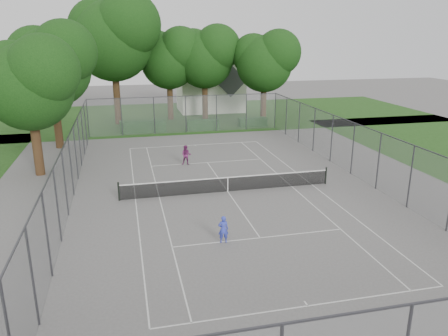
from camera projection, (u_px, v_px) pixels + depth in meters
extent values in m
plane|color=#605D5B|center=(228.00, 192.00, 26.34)|extent=(120.00, 120.00, 0.00)
cube|color=#1D4313|center=(175.00, 116.00, 50.53)|extent=(60.00, 20.00, 0.00)
cube|color=silver|center=(308.00, 306.00, 15.28)|extent=(10.97, 0.06, 0.01)
cube|color=silver|center=(195.00, 145.00, 37.39)|extent=(10.97, 0.06, 0.01)
cube|color=silver|center=(135.00, 199.00, 25.14)|extent=(0.06, 23.77, 0.01)
cube|color=silver|center=(312.00, 185.00, 27.53)|extent=(0.06, 23.77, 0.01)
cube|color=silver|center=(159.00, 197.00, 25.44)|extent=(0.06, 23.77, 0.01)
cube|color=silver|center=(292.00, 186.00, 27.23)|extent=(0.06, 23.77, 0.01)
cube|color=silver|center=(260.00, 238.00, 20.38)|extent=(8.23, 0.06, 0.01)
cube|color=silver|center=(207.00, 163.00, 32.29)|extent=(8.23, 0.06, 0.01)
cube|color=silver|center=(228.00, 192.00, 26.34)|extent=(0.06, 12.80, 0.01)
cube|color=silver|center=(306.00, 303.00, 15.42)|extent=(0.06, 0.30, 0.01)
cube|color=silver|center=(195.00, 145.00, 37.26)|extent=(0.06, 0.30, 0.01)
cylinder|color=black|center=(119.00, 191.00, 24.78)|extent=(0.10, 0.10, 1.10)
cylinder|color=black|center=(326.00, 176.00, 27.57)|extent=(0.10, 0.10, 1.10)
cube|color=black|center=(228.00, 185.00, 26.21)|extent=(12.67, 0.01, 0.86)
cube|color=white|center=(228.00, 177.00, 26.07)|extent=(12.77, 0.03, 0.06)
cube|color=white|center=(228.00, 185.00, 26.21)|extent=(0.05, 0.02, 0.88)
cylinder|color=#38383D|center=(88.00, 119.00, 39.68)|extent=(0.08, 0.08, 3.50)
cylinder|color=#38383D|center=(275.00, 111.00, 43.60)|extent=(0.08, 0.08, 3.50)
cube|color=slate|center=(186.00, 115.00, 41.64)|extent=(18.00, 0.02, 3.50)
cube|color=slate|center=(68.00, 175.00, 23.86)|extent=(0.02, 34.00, 3.50)
cube|color=slate|center=(365.00, 155.00, 27.78)|extent=(0.02, 34.00, 3.50)
cube|color=#38383D|center=(412.00, 304.00, 9.49)|extent=(18.00, 0.05, 0.05)
cube|color=#38383D|center=(185.00, 96.00, 41.13)|extent=(18.00, 0.05, 0.05)
cube|color=#38383D|center=(65.00, 144.00, 23.35)|extent=(0.05, 34.00, 0.05)
cube|color=#38383D|center=(368.00, 128.00, 27.27)|extent=(0.05, 34.00, 0.05)
cylinder|color=#3A2415|center=(117.00, 97.00, 45.44)|extent=(0.69, 0.69, 5.62)
sphere|color=black|center=(113.00, 41.00, 43.79)|extent=(7.99, 7.99, 7.99)
sphere|color=black|center=(128.00, 24.00, 42.55)|extent=(6.39, 6.39, 6.39)
sphere|color=black|center=(98.00, 29.00, 44.06)|extent=(5.99, 5.99, 5.99)
cylinder|color=#3A2415|center=(170.00, 100.00, 48.12)|extent=(0.63, 0.63, 4.23)
sphere|color=black|center=(169.00, 61.00, 46.88)|extent=(6.01, 6.01, 6.01)
sphere|color=black|center=(181.00, 50.00, 45.94)|extent=(4.81, 4.81, 4.81)
sphere|color=black|center=(158.00, 52.00, 47.08)|extent=(4.51, 4.51, 4.51)
cylinder|color=#3A2415|center=(205.00, 100.00, 48.10)|extent=(0.63, 0.63, 4.33)
sphere|color=black|center=(204.00, 59.00, 46.83)|extent=(6.16, 6.16, 6.16)
sphere|color=black|center=(217.00, 48.00, 45.87)|extent=(4.93, 4.93, 4.93)
sphere|color=black|center=(193.00, 50.00, 47.03)|extent=(4.62, 4.62, 4.62)
cylinder|color=#3A2415|center=(263.00, 103.00, 46.43)|extent=(0.62, 0.62, 4.10)
sphere|color=black|center=(264.00, 64.00, 45.23)|extent=(5.84, 5.84, 5.84)
sphere|color=black|center=(278.00, 52.00, 44.32)|extent=(4.67, 4.67, 4.67)
sphere|color=black|center=(253.00, 55.00, 45.43)|extent=(4.38, 4.38, 4.38)
cylinder|color=#3A2415|center=(57.00, 122.00, 35.92)|extent=(0.63, 0.63, 4.37)
sphere|color=black|center=(51.00, 68.00, 34.63)|extent=(6.21, 6.21, 6.21)
sphere|color=black|center=(65.00, 52.00, 33.67)|extent=(4.97, 4.97, 4.97)
sphere|color=black|center=(37.00, 55.00, 34.84)|extent=(4.66, 4.66, 4.66)
cylinder|color=#3A2415|center=(37.00, 146.00, 28.99)|extent=(0.61, 0.61, 3.92)
sphere|color=black|center=(29.00, 87.00, 27.84)|extent=(5.57, 5.57, 5.57)
sphere|color=black|center=(44.00, 70.00, 26.98)|extent=(4.45, 4.45, 4.45)
sphere|color=black|center=(13.00, 73.00, 28.03)|extent=(4.18, 4.18, 4.18)
cube|color=#174315|center=(143.00, 126.00, 42.27)|extent=(4.39, 1.32, 1.10)
cube|color=#174315|center=(203.00, 125.00, 43.24)|extent=(3.16, 0.90, 0.99)
cube|color=#174315|center=(253.00, 122.00, 44.93)|extent=(2.88, 1.06, 0.86)
cube|color=white|center=(210.00, 87.00, 53.54)|extent=(7.65, 5.74, 5.74)
cube|color=#444348|center=(210.00, 63.00, 52.70)|extent=(7.58, 5.93, 7.58)
imported|color=#3542C7|center=(223.00, 229.00, 19.77)|extent=(0.50, 0.36, 1.29)
imported|color=#72265E|center=(186.00, 155.00, 31.56)|extent=(0.83, 0.73, 1.45)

